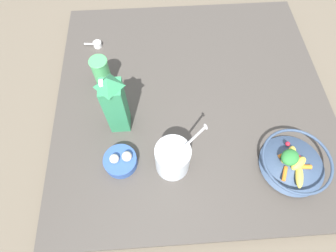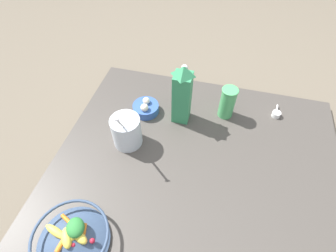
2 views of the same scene
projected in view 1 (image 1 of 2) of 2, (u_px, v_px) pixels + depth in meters
ground_plane at (192, 101)px, 1.11m from camera, size 6.00×6.00×0.00m
countertop at (192, 99)px, 1.09m from camera, size 1.11×1.11×0.04m
fruit_bowl at (294, 162)px, 0.90m from camera, size 0.24×0.24×0.09m
milk_carton at (115, 104)px, 0.89m from camera, size 0.07×0.07×0.28m
yogurt_tub at (173, 158)px, 0.87m from camera, size 0.12×0.16×0.25m
drinking_cup at (102, 73)px, 1.03m from camera, size 0.07×0.07×0.15m
measuring_scoop at (97, 44)px, 1.19m from camera, size 0.04×0.08×0.02m
garlic_bowl at (121, 161)px, 0.92m from camera, size 0.12×0.12×0.07m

